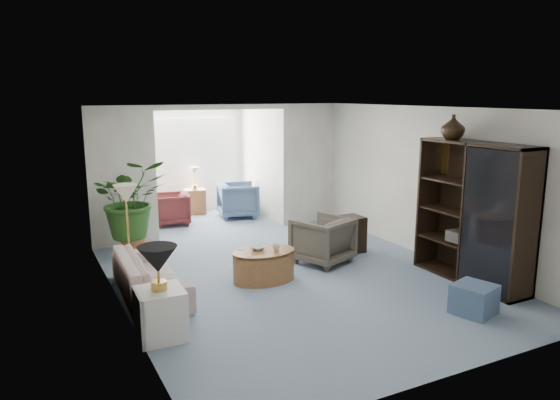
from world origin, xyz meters
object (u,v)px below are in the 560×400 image
coffee_table (264,266)px  coffee_cup (276,248)px  floor_lamp (126,194)px  wingback_chair (322,240)px  sunroom_table (195,201)px  cabinet_urn (453,127)px  table_lamp (158,259)px  entertainment_cabinet (473,213)px  coffee_bowl (258,248)px  framed_picture (437,157)px  side_table_dark (348,234)px  sofa (150,275)px  ottoman (474,299)px  sunroom_chair_maroon (172,209)px  end_table (160,314)px  sunroom_chair_blue (238,200)px  plant_pot (133,246)px

coffee_table → coffee_cup: coffee_cup is taller
floor_lamp → coffee_cup: (1.86, -1.24, -0.75)m
wingback_chair → sunroom_table: 4.40m
cabinet_urn → table_lamp: bearing=-176.5°
entertainment_cabinet → coffee_bowl: bearing=151.5°
framed_picture → table_lamp: bearing=-170.2°
table_lamp → cabinet_urn: bearing=3.5°
entertainment_cabinet → framed_picture: bearing=77.5°
coffee_table → side_table_dark: size_ratio=1.53×
sofa → sunroom_table: bearing=-23.2°
coffee_table → entertainment_cabinet: size_ratio=0.47×
framed_picture → floor_lamp: size_ratio=1.39×
coffee_cup → sunroom_table: sunroom_table is taller
entertainment_cabinet → ottoman: 1.48m
sunroom_chair_maroon → sunroom_table: 1.06m
end_table → sunroom_chair_maroon: (1.53, 5.06, 0.05)m
floor_lamp → coffee_table: 2.29m
coffee_bowl → coffee_cup: bearing=-45.0°
end_table → sunroom_chair_blue: bearing=59.1°
framed_picture → floor_lamp: bearing=162.2°
framed_picture → ottoman: size_ratio=1.07×
framed_picture → end_table: (-4.73, -0.81, -1.41)m
coffee_table → entertainment_cabinet: entertainment_cabinet is taller
end_table → coffee_bowl: (1.77, 1.25, 0.19)m
framed_picture → entertainment_cabinet: bearing=-102.5°
end_table → wingback_chair: size_ratio=0.69×
coffee_table → sunroom_chair_blue: 4.09m
sofa → side_table_dark: side_table_dark is taller
end_table → sunroom_chair_maroon: bearing=73.2°
wingback_chair → side_table_dark: wingback_chair is taller
sofa → side_table_dark: (3.52, 0.43, 0.03)m
coffee_table → sunroom_chair_blue: sunroom_chair_blue is taller
coffee_cup → sunroom_chair_blue: size_ratio=0.13×
end_table → ottoman: end_table is taller
coffee_table → floor_lamp: bearing=146.3°
sunroom_table → plant_pot: bearing=-126.8°
table_lamp → coffee_bowl: bearing=35.2°
wingback_chair → framed_picture: bearing=137.5°
sofa → end_table: (-0.20, -1.35, 0.01)m
plant_pot → wingback_chair: bearing=-33.6°
coffee_cup → wingback_chair: wingback_chair is taller
cabinet_urn → plant_pot: 5.50m
wingback_chair → end_table: bearing=4.7°
table_lamp → coffee_cup: size_ratio=4.01×
sofa → sunroom_chair_blue: (2.83, 3.71, 0.10)m
coffee_table → coffee_cup: 0.33m
table_lamp → sunroom_table: table_lamp is taller
coffee_cup → entertainment_cabinet: bearing=-26.8°
entertainment_cabinet → cabinet_urn: size_ratio=5.65×
wingback_chair → cabinet_urn: (1.48, -1.20, 1.84)m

